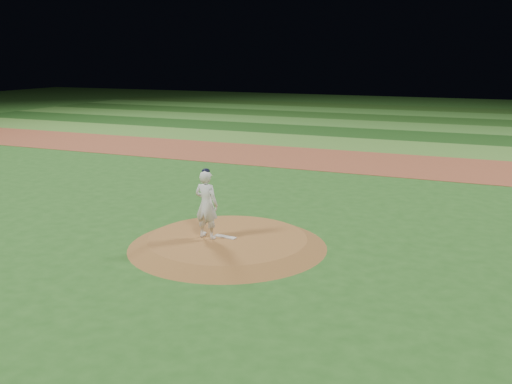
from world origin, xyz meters
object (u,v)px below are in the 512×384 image
at_px(pitcher_on_mound, 206,204).
at_px(pitching_rubber, 225,237).
at_px(rosin_bag, 204,233).
at_px(pitchers_mound, 228,242).

bearing_deg(pitcher_on_mound, pitching_rubber, 27.68).
height_order(rosin_bag, pitcher_on_mound, pitcher_on_mound).
relative_size(pitchers_mound, pitching_rubber, 8.63).
bearing_deg(rosin_bag, pitchers_mound, 0.32).
relative_size(pitching_rubber, pitcher_on_mound, 0.33).
xyz_separation_m(pitching_rubber, pitcher_on_mound, (-0.45, -0.23, 0.95)).
xyz_separation_m(pitching_rubber, rosin_bag, (-0.67, 0.01, 0.02)).
bearing_deg(pitching_rubber, pitcher_on_mound, -146.00).
height_order(pitching_rubber, pitcher_on_mound, pitcher_on_mound).
xyz_separation_m(rosin_bag, pitcher_on_mound, (0.22, -0.25, 0.93)).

